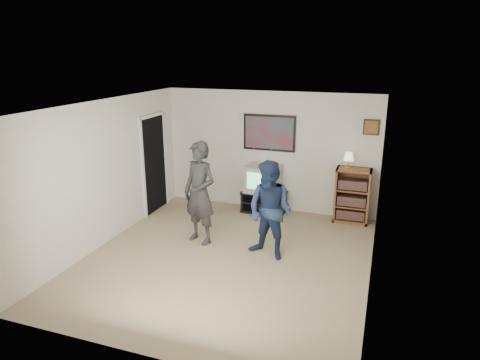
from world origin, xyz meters
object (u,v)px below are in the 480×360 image
Objects in this scene: person_tall at (200,193)px; media_stand at (264,202)px; crt_television at (263,179)px; person_short at (270,211)px; bookshelf at (352,196)px.

media_stand is at bearing 88.18° from person_tall.
crt_television is 2.06m from person_short.
bookshelf reaches higher than crt_television.
person_short is (1.31, -0.17, -0.10)m from person_tall.
media_stand is 0.85× the size of bookshelf.
crt_television is 1.83m from bookshelf.
crt_television is at bearing 89.18° from person_tall.
person_tall reaches higher than crt_television.
bookshelf is at bearing 5.45° from media_stand.
bookshelf is 0.67× the size of person_short.
crt_television reaches higher than media_stand.
person_tall reaches higher than bookshelf.
bookshelf is 3.07m from person_tall.
bookshelf is 0.60× the size of person_tall.
person_tall reaches higher than person_short.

